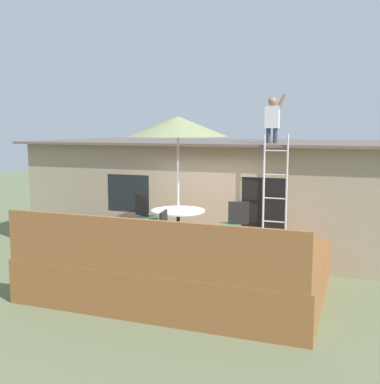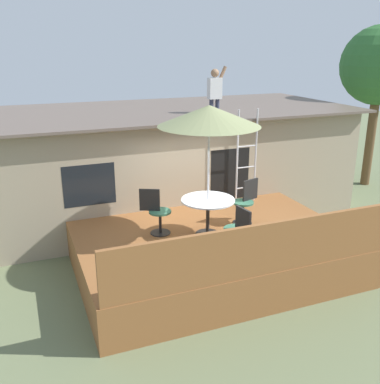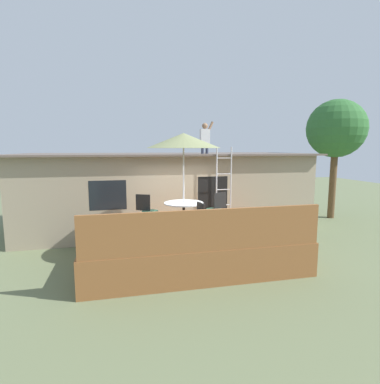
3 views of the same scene
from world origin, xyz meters
The scene contains 12 objects.
ground_plane centered at (0.00, 0.00, 0.00)m, with size 40.00×40.00×0.00m, color #66704C.
house centered at (0.00, 3.60, 1.39)m, with size 10.50×4.50×2.77m.
deck centered at (0.00, 0.00, 0.40)m, with size 5.29×3.91×0.80m, color brown.
deck_railing centered at (0.00, -1.91, 1.25)m, with size 5.19×0.08×0.90m, color brown.
patio_table centered at (-0.12, -0.13, 1.39)m, with size 1.04×1.04×0.74m.
patio_umbrella centered at (-0.12, -0.13, 3.15)m, with size 1.90×1.90×2.54m.
step_ladder centered at (1.49, 1.32, 1.90)m, with size 0.52×0.04×2.20m.
person_figure centered at (1.20, 2.49, 3.38)m, with size 0.47×0.20×1.11m.
patio_chair_left centered at (-1.03, 0.32, 1.26)m, with size 0.59×0.44×0.92m.
patio_chair_right centered at (0.87, 0.18, 1.26)m, with size 0.61×0.44×0.92m.
patio_chair_near centered at (0.03, -1.11, 1.26)m, with size 0.44×0.62×0.92m.
backyard_tree centered at (7.09, 3.34, 3.73)m, with size 2.38×2.38×4.96m.
Camera 3 is at (-1.77, -7.88, 2.95)m, focal length 28.72 mm.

